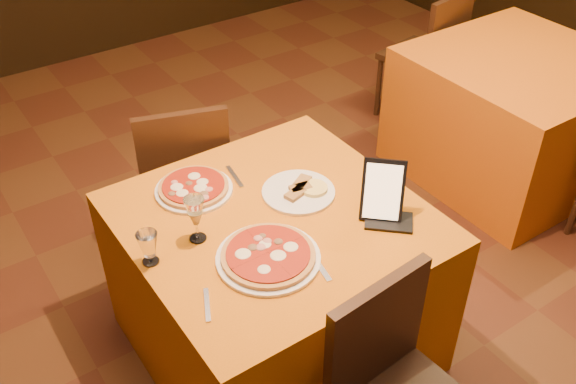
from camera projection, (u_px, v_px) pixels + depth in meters
floor at (359, 321)px, 3.04m from camera, size 6.00×7.00×0.01m
main_table at (276, 285)px, 2.70m from camera, size 1.10×1.10×0.75m
side_table at (513, 116)px, 3.80m from camera, size 1.10×1.10×0.75m
chair_main_far at (183, 174)px, 3.20m from camera, size 0.60×0.60×0.91m
chair_side_far at (420, 55)px, 4.28m from camera, size 0.46×0.46×0.91m
pizza_near at (268, 257)px, 2.27m from camera, size 0.37×0.37×0.03m
pizza_far at (194, 188)px, 2.59m from camera, size 0.31×0.31×0.03m
cutlet_dish at (298, 191)px, 2.58m from camera, size 0.30×0.30×0.03m
wine_glass at (196, 219)px, 2.31m from camera, size 0.09×0.09×0.19m
water_glass at (149, 248)px, 2.23m from camera, size 0.08×0.08×0.13m
tablet at (383, 191)px, 2.40m from camera, size 0.18×0.18×0.23m
knife at (314, 258)px, 2.28m from camera, size 0.07×0.25×0.01m
fork_near at (207, 305)px, 2.10m from camera, size 0.08×0.14×0.01m
fork_far at (235, 177)px, 2.67m from camera, size 0.04×0.16×0.01m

